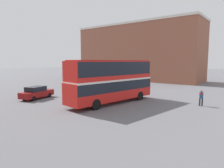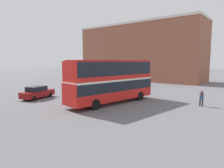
% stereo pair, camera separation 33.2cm
% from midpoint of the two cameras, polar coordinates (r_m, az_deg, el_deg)
% --- Properties ---
extents(ground_plane, '(240.00, 240.00, 0.00)m').
position_cam_midpoint_polar(ground_plane, '(23.72, -0.49, -5.07)').
color(ground_plane, slate).
extents(building_row_right, '(10.00, 32.32, 14.14)m').
position_cam_midpoint_polar(building_row_right, '(52.87, 7.08, 8.97)').
color(building_row_right, '#935642').
rests_on(building_row_right, ground_plane).
extents(double_decker_bus, '(11.54, 4.12, 4.89)m').
position_cam_midpoint_polar(double_decker_bus, '(22.54, -0.42, 1.53)').
color(double_decker_bus, red).
rests_on(double_decker_bus, ground_plane).
extents(pedestrian_foreground, '(0.43, 0.43, 1.70)m').
position_cam_midpoint_polar(pedestrian_foreground, '(23.30, 23.77, -3.24)').
color(pedestrian_foreground, '#232328').
rests_on(pedestrian_foreground, ground_plane).
extents(parked_car_kerb_near, '(4.76, 2.73, 1.59)m').
position_cam_midpoint_polar(parked_car_kerb_near, '(27.27, -21.05, -2.31)').
color(parked_car_kerb_near, maroon).
rests_on(parked_car_kerb_near, ground_plane).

